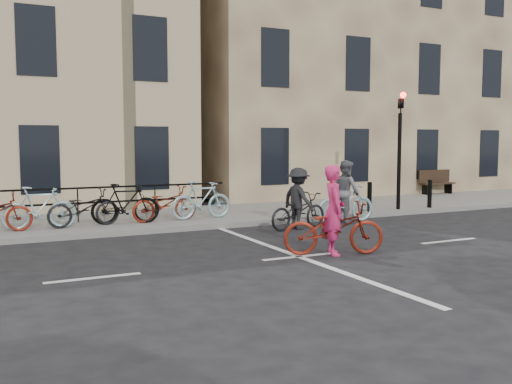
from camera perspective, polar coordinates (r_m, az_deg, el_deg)
name	(u,v)px	position (r m, az deg, el deg)	size (l,w,h in m)	color
ground	(299,257)	(11.44, 4.29, -6.48)	(120.00, 120.00, 0.00)	black
sidewalk	(50,226)	(15.89, -19.89, -3.21)	(46.00, 4.00, 0.15)	slate
building_east	(324,57)	(27.27, 6.82, 13.25)	(14.00, 10.00, 12.00)	#896F53
traffic_light	(400,136)	(18.36, 14.19, 5.48)	(0.18, 0.30, 3.90)	black
bollard_east	(369,197)	(17.62, 11.28, -0.48)	(0.14, 0.14, 0.90)	black
bollard_west	(430,194)	(19.17, 16.97, -0.16)	(0.14, 0.14, 0.90)	black
bench	(436,181)	(24.16, 17.54, 1.06)	(1.60, 0.41, 0.97)	black
parked_bikes	(60,208)	(14.88, -19.03, -1.52)	(9.35, 1.23, 1.05)	black
cyclist_pink	(334,224)	(11.63, 7.76, -3.16)	(2.17, 1.39, 1.82)	maroon
cyclist_grey	(346,197)	(16.26, 8.98, -0.52)	(1.83, 0.87, 1.76)	#9AC4CA
cyclist_dark	(298,205)	(14.85, 4.25, -1.32)	(1.89, 1.13, 1.61)	black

